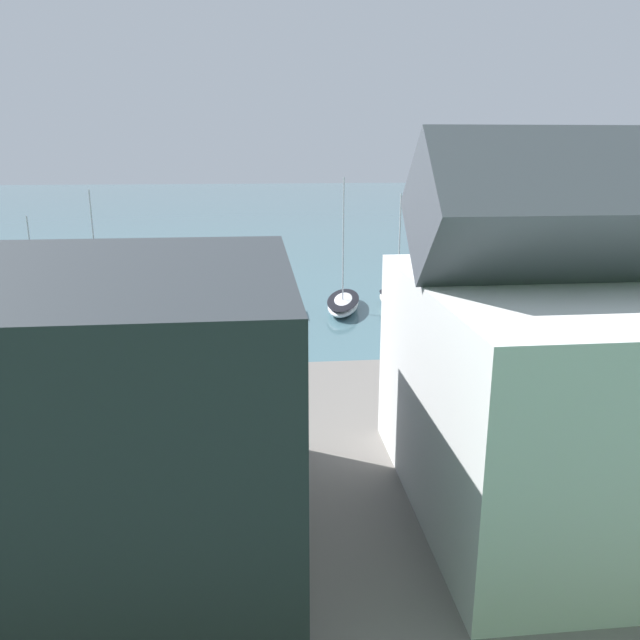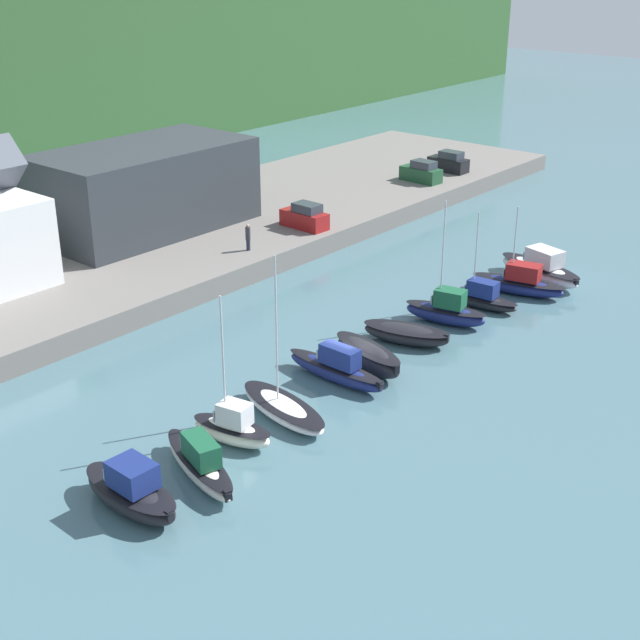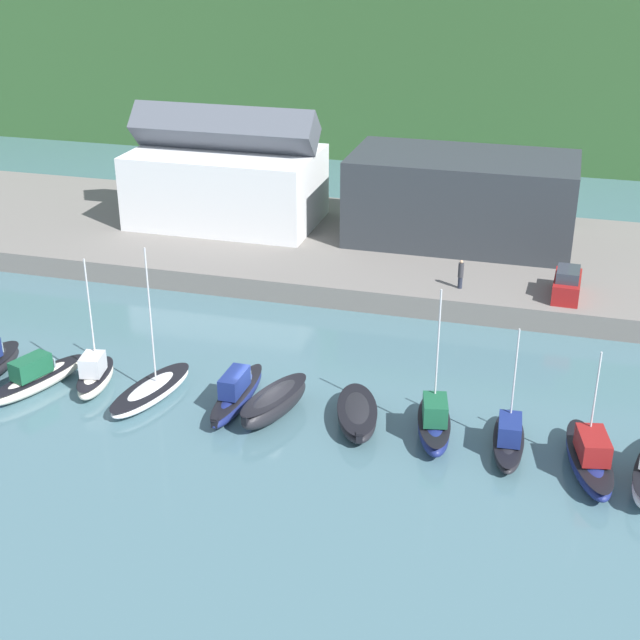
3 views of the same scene
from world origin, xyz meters
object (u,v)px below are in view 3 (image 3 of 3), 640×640
at_px(parked_car_0, 567,284).
at_px(moored_boat_9, 589,458).
at_px(moored_boat_3, 151,391).
at_px(person_on_quay, 461,274).
at_px(moored_boat_7, 434,423).
at_px(moored_boat_2, 95,376).
at_px(moored_boat_1, 36,378).
at_px(moored_boat_5, 274,403).
at_px(moored_boat_4, 237,394).
at_px(moored_boat_8, 509,439).
at_px(moored_boat_6, 357,414).

bearing_deg(parked_car_0, moored_boat_9, -83.01).
relative_size(moored_boat_3, person_on_quay, 4.34).
height_order(moored_boat_7, person_on_quay, moored_boat_7).
bearing_deg(moored_boat_2, moored_boat_7, -10.41).
xyz_separation_m(moored_boat_1, parked_car_0, (30.13, 19.35, 1.76)).
height_order(moored_boat_5, person_on_quay, person_on_quay).
xyz_separation_m(moored_boat_1, moored_boat_9, (31.92, -0.04, 0.06)).
height_order(moored_boat_1, person_on_quay, person_on_quay).
relative_size(moored_boat_2, moored_boat_9, 1.13).
distance_m(moored_boat_1, moored_boat_4, 12.33).
distance_m(moored_boat_1, moored_boat_2, 3.50).
xyz_separation_m(moored_boat_2, moored_boat_7, (20.45, -0.03, 0.06)).
height_order(moored_boat_8, moored_boat_9, moored_boat_8).
height_order(moored_boat_6, person_on_quay, person_on_quay).
bearing_deg(moored_boat_3, moored_boat_7, 12.91).
xyz_separation_m(moored_boat_1, moored_boat_8, (27.80, 0.87, -0.07)).
distance_m(moored_boat_6, moored_boat_7, 4.36).
xyz_separation_m(moored_boat_2, moored_boat_9, (28.60, -1.14, -0.00)).
xyz_separation_m(moored_boat_6, moored_boat_7, (4.34, -0.25, 0.29)).
relative_size(moored_boat_7, moored_boat_8, 1.23).
xyz_separation_m(moored_boat_7, person_on_quay, (-1.00, 17.79, 1.81)).
bearing_deg(moored_boat_1, moored_boat_3, 26.31).
xyz_separation_m(moored_boat_2, moored_boat_6, (16.10, 0.23, -0.23)).
distance_m(moored_boat_1, moored_boat_7, 23.79).
bearing_deg(person_on_quay, moored_boat_7, -86.79).
bearing_deg(moored_boat_1, moored_boat_8, 20.72).
bearing_deg(moored_boat_8, moored_boat_7, 173.16).
xyz_separation_m(moored_boat_5, moored_boat_8, (13.09, -0.04, -0.15)).
bearing_deg(parked_car_0, person_on_quay, -174.54).
bearing_deg(moored_boat_6, moored_boat_3, 166.14).
distance_m(moored_boat_8, parked_car_0, 18.72).
distance_m(moored_boat_2, moored_boat_7, 20.45).
height_order(moored_boat_7, moored_boat_8, moored_boat_7).
height_order(moored_boat_2, parked_car_0, moored_boat_2).
relative_size(moored_boat_2, moored_boat_6, 1.32).
xyz_separation_m(moored_boat_5, moored_boat_6, (4.72, 0.43, -0.25)).
bearing_deg(moored_boat_6, moored_boat_1, 168.13).
height_order(moored_boat_1, moored_boat_2, moored_boat_2).
bearing_deg(parked_car_0, moored_boat_1, -145.57).
bearing_deg(moored_boat_2, moored_boat_9, -12.63).
height_order(moored_boat_3, moored_boat_7, moored_boat_3).
height_order(moored_boat_5, moored_boat_6, moored_boat_5).
relative_size(moored_boat_4, person_on_quay, 3.37).
xyz_separation_m(moored_boat_6, moored_boat_8, (8.37, -0.46, 0.10)).
xyz_separation_m(moored_boat_3, parked_car_0, (23.08, 18.44, 2.04)).
bearing_deg(moored_boat_7, moored_boat_4, 166.93).
distance_m(moored_boat_9, person_on_quay, 21.09).
distance_m(moored_boat_8, person_on_quay, 18.80).
bearing_deg(moored_boat_2, parked_car_0, 23.90).
relative_size(moored_boat_8, person_on_quay, 3.25).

